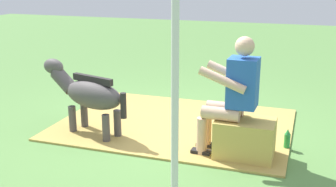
{
  "coord_description": "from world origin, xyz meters",
  "views": [
    {
      "loc": [
        -1.6,
        4.77,
        1.94
      ],
      "look_at": [
        -0.06,
        0.25,
        0.55
      ],
      "focal_mm": 45.2,
      "sensor_mm": 36.0,
      "label": 1
    }
  ],
  "objects": [
    {
      "name": "person_seated",
      "position": [
        -0.86,
        0.53,
        0.71
      ],
      "size": [
        0.67,
        0.43,
        1.31
      ],
      "color": "#D8AD8C",
      "rests_on": "ground"
    },
    {
      "name": "tent_pole_left",
      "position": [
        -0.66,
        1.84,
        1.15
      ],
      "size": [
        0.06,
        0.06,
        2.3
      ],
      "primitive_type": "cylinder",
      "color": "silver",
      "rests_on": "ground"
    },
    {
      "name": "hay_bale",
      "position": [
        -1.02,
        0.54,
        0.22
      ],
      "size": [
        0.62,
        0.45,
        0.43
      ],
      "primitive_type": "cube",
      "color": "tan",
      "rests_on": "ground"
    },
    {
      "name": "hay_patch",
      "position": [
        -0.01,
        -0.19,
        0.01
      ],
      "size": [
        2.95,
        2.17,
        0.02
      ],
      "primitive_type": "cube",
      "color": "tan",
      "rests_on": "ground"
    },
    {
      "name": "ground_plane",
      "position": [
        0.0,
        0.0,
        0.0
      ],
      "size": [
        24.0,
        24.0,
        0.0
      ],
      "primitive_type": "plane",
      "color": "#568442"
    },
    {
      "name": "soda_bottle",
      "position": [
        -1.45,
        0.16,
        0.12
      ],
      "size": [
        0.07,
        0.07,
        0.24
      ],
      "color": "#268C3F",
      "rests_on": "ground"
    },
    {
      "name": "pony_standing",
      "position": [
        0.89,
        0.45,
        0.52
      ],
      "size": [
        1.32,
        0.58,
        0.88
      ],
      "color": "#4C4747",
      "rests_on": "ground"
    }
  ]
}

